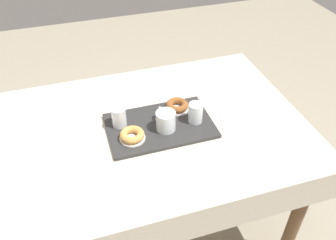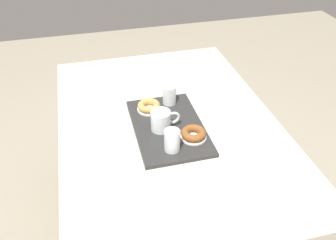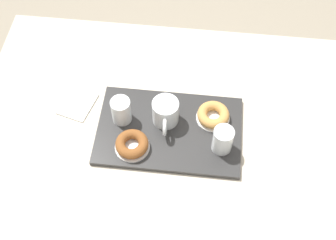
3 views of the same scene
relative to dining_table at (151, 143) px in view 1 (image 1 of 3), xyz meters
The scene contains 11 objects.
ground_plane 0.66m from the dining_table, ahead, with size 6.00×6.00×0.00m, color gray.
dining_table is the anchor object (origin of this frame).
serving_tray 0.11m from the dining_table, 162.41° to the left, with size 0.47×0.30×0.02m, color #2D2D2D.
tea_mug_left 0.17m from the dining_table, 139.92° to the left, with size 0.09×0.13×0.09m.
water_glass_near 0.26m from the dining_table, 169.34° to the left, with size 0.06×0.06×0.09m.
water_glass_far 0.21m from the dining_table, 15.48° to the right, with size 0.06×0.06×0.09m.
donut_plate_left 0.17m from the dining_table, 35.34° to the left, with size 0.11×0.11×0.01m, color white.
sugar_donut_left 0.18m from the dining_table, 35.34° to the left, with size 0.11×0.11×0.03m, color tan.
donut_plate_right 0.20m from the dining_table, 155.31° to the right, with size 0.11×0.11×0.01m, color white.
sugar_donut_right 0.21m from the dining_table, 155.31° to the right, with size 0.11×0.11×0.03m, color brown.
paper_napkin 0.39m from the dining_table, 166.39° to the left, with size 0.10×0.12×0.01m, color white.
Camera 1 is at (0.29, 1.17, 1.80)m, focal length 37.68 mm.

